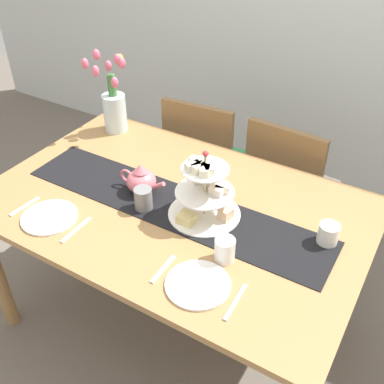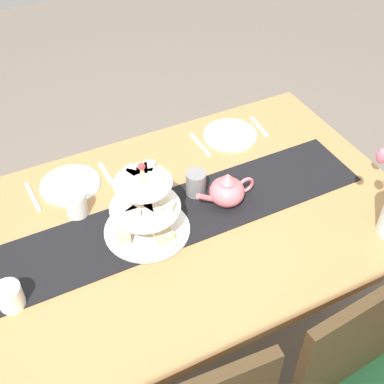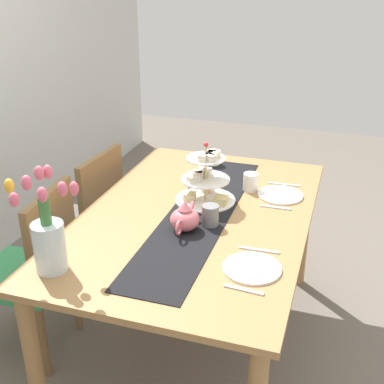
{
  "view_description": "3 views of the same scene",
  "coord_description": "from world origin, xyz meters",
  "px_view_note": "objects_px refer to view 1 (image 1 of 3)",
  "views": [
    {
      "loc": [
        0.86,
        -1.28,
        1.98
      ],
      "look_at": [
        0.05,
        0.06,
        0.82
      ],
      "focal_mm": 42.68,
      "sensor_mm": 36.0,
      "label": 1
    },
    {
      "loc": [
        0.54,
        1.13,
        2.09
      ],
      "look_at": [
        -0.03,
        -0.0,
        0.89
      ],
      "focal_mm": 47.15,
      "sensor_mm": 36.0,
      "label": 2
    },
    {
      "loc": [
        -2.02,
        -0.63,
        1.86
      ],
      "look_at": [
        0.06,
        0.04,
        0.86
      ],
      "focal_mm": 47.05,
      "sensor_mm": 36.0,
      "label": 3
    }
  ],
  "objects_px": {
    "tiered_cake_stand": "(205,194)",
    "tulip_vase": "(114,104)",
    "dining_table": "(175,222)",
    "knife_right": "(235,302)",
    "teapot": "(141,180)",
    "mug_white_text": "(225,250)",
    "chair_right": "(288,186)",
    "mug_grey": "(143,199)",
    "fork_left": "(25,206)",
    "dinner_plate_right": "(198,284)",
    "knife_left": "(76,230)",
    "cream_jug": "(328,234)",
    "chair_left": "(205,160)",
    "fork_right": "(163,269)",
    "dinner_plate_left": "(50,217)"
  },
  "relations": [
    {
      "from": "tiered_cake_stand",
      "to": "tulip_vase",
      "type": "height_order",
      "value": "tulip_vase"
    },
    {
      "from": "tiered_cake_stand",
      "to": "dining_table",
      "type": "bearing_deg",
      "value": 179.69
    },
    {
      "from": "tiered_cake_stand",
      "to": "knife_right",
      "type": "relative_size",
      "value": 1.79
    },
    {
      "from": "teapot",
      "to": "mug_white_text",
      "type": "relative_size",
      "value": 2.51
    },
    {
      "from": "tiered_cake_stand",
      "to": "chair_right",
      "type": "bearing_deg",
      "value": 81.68
    },
    {
      "from": "chair_right",
      "to": "mug_white_text",
      "type": "relative_size",
      "value": 9.58
    },
    {
      "from": "teapot",
      "to": "mug_grey",
      "type": "xyz_separation_m",
      "value": [
        0.08,
        -0.09,
        -0.01
      ]
    },
    {
      "from": "fork_left",
      "to": "tiered_cake_stand",
      "type": "bearing_deg",
      "value": 27.04
    },
    {
      "from": "dinner_plate_right",
      "to": "mug_grey",
      "type": "relative_size",
      "value": 2.42
    },
    {
      "from": "tulip_vase",
      "to": "knife_left",
      "type": "distance_m",
      "value": 0.84
    },
    {
      "from": "cream_jug",
      "to": "mug_white_text",
      "type": "xyz_separation_m",
      "value": [
        -0.29,
        -0.28,
        0.01
      ]
    },
    {
      "from": "chair_left",
      "to": "mug_white_text",
      "type": "xyz_separation_m",
      "value": [
        0.61,
        -0.94,
        0.32
      ]
    },
    {
      "from": "knife_left",
      "to": "knife_right",
      "type": "xyz_separation_m",
      "value": [
        0.71,
        0.0,
        0.0
      ]
    },
    {
      "from": "dining_table",
      "to": "cream_jug",
      "type": "bearing_deg",
      "value": 8.65
    },
    {
      "from": "fork_right",
      "to": "knife_right",
      "type": "bearing_deg",
      "value": 0.0
    },
    {
      "from": "mug_grey",
      "to": "cream_jug",
      "type": "bearing_deg",
      "value": 14.72
    },
    {
      "from": "knife_left",
      "to": "dinner_plate_left",
      "type": "bearing_deg",
      "value": 180.0
    },
    {
      "from": "chair_right",
      "to": "mug_grey",
      "type": "xyz_separation_m",
      "value": [
        -0.35,
        -0.84,
        0.33
      ]
    },
    {
      "from": "fork_left",
      "to": "mug_white_text",
      "type": "relative_size",
      "value": 1.58
    },
    {
      "from": "tiered_cake_stand",
      "to": "dinner_plate_right",
      "type": "distance_m",
      "value": 0.4
    },
    {
      "from": "fork_left",
      "to": "fork_right",
      "type": "relative_size",
      "value": 1.0
    },
    {
      "from": "fork_left",
      "to": "fork_right",
      "type": "xyz_separation_m",
      "value": [
        0.71,
        0.0,
        0.0
      ]
    },
    {
      "from": "mug_grey",
      "to": "mug_white_text",
      "type": "distance_m",
      "value": 0.44
    },
    {
      "from": "teapot",
      "to": "fork_left",
      "type": "height_order",
      "value": "teapot"
    },
    {
      "from": "cream_jug",
      "to": "mug_white_text",
      "type": "relative_size",
      "value": 0.89
    },
    {
      "from": "teapot",
      "to": "knife_right",
      "type": "bearing_deg",
      "value": -28.61
    },
    {
      "from": "chair_right",
      "to": "knife_right",
      "type": "bearing_deg",
      "value": -79.28
    },
    {
      "from": "dinner_plate_right",
      "to": "fork_right",
      "type": "height_order",
      "value": "dinner_plate_right"
    },
    {
      "from": "chair_left",
      "to": "fork_left",
      "type": "distance_m",
      "value": 1.16
    },
    {
      "from": "chair_left",
      "to": "tulip_vase",
      "type": "relative_size",
      "value": 2.13
    },
    {
      "from": "chair_right",
      "to": "dinner_plate_right",
      "type": "relative_size",
      "value": 3.96
    },
    {
      "from": "knife_left",
      "to": "mug_grey",
      "type": "relative_size",
      "value": 1.79
    },
    {
      "from": "tiered_cake_stand",
      "to": "mug_white_text",
      "type": "xyz_separation_m",
      "value": [
        0.19,
        -0.19,
        -0.06
      ]
    },
    {
      "from": "dining_table",
      "to": "dinner_plate_right",
      "type": "height_order",
      "value": "dinner_plate_right"
    },
    {
      "from": "chair_right",
      "to": "mug_grey",
      "type": "bearing_deg",
      "value": -112.53
    },
    {
      "from": "dining_table",
      "to": "chair_right",
      "type": "relative_size",
      "value": 1.78
    },
    {
      "from": "fork_right",
      "to": "mug_grey",
      "type": "relative_size",
      "value": 1.58
    },
    {
      "from": "tiered_cake_stand",
      "to": "fork_right",
      "type": "distance_m",
      "value": 0.36
    },
    {
      "from": "chair_right",
      "to": "dinner_plate_left",
      "type": "distance_m",
      "value": 1.3
    },
    {
      "from": "teapot",
      "to": "fork_right",
      "type": "bearing_deg",
      "value": -45.07
    },
    {
      "from": "tulip_vase",
      "to": "knife_left",
      "type": "relative_size",
      "value": 2.51
    },
    {
      "from": "cream_jug",
      "to": "mug_grey",
      "type": "xyz_separation_m",
      "value": [
        -0.73,
        -0.19,
        0.01
      ]
    },
    {
      "from": "fork_left",
      "to": "mug_white_text",
      "type": "bearing_deg",
      "value": 10.43
    },
    {
      "from": "cream_jug",
      "to": "fork_left",
      "type": "bearing_deg",
      "value": -159.14
    },
    {
      "from": "tiered_cake_stand",
      "to": "mug_white_text",
      "type": "relative_size",
      "value": 3.2
    },
    {
      "from": "tulip_vase",
      "to": "fork_right",
      "type": "height_order",
      "value": "tulip_vase"
    },
    {
      "from": "tiered_cake_stand",
      "to": "dinner_plate_left",
      "type": "distance_m",
      "value": 0.64
    },
    {
      "from": "chair_left",
      "to": "chair_right",
      "type": "distance_m",
      "value": 0.53
    },
    {
      "from": "dinner_plate_left",
      "to": "teapot",
      "type": "bearing_deg",
      "value": 58.31
    },
    {
      "from": "fork_right",
      "to": "mug_white_text",
      "type": "xyz_separation_m",
      "value": [
        0.16,
        0.16,
        0.04
      ]
    }
  ]
}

